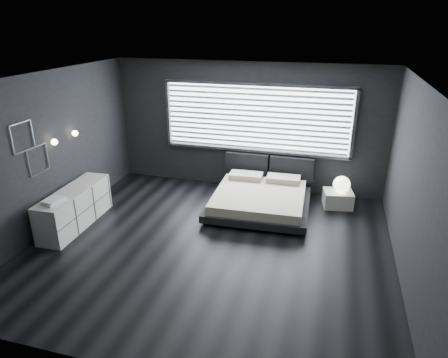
# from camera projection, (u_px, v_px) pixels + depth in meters

# --- Properties ---
(room) EXTENTS (6.04, 6.00, 2.80)m
(room) POSITION_uv_depth(u_px,v_px,m) (210.00, 169.00, 6.33)
(room) COLOR black
(room) RESTS_ON ground
(window) EXTENTS (4.14, 0.09, 1.52)m
(window) POSITION_uv_depth(u_px,v_px,m) (256.00, 119.00, 8.60)
(window) COLOR white
(window) RESTS_ON ground
(headboard) EXTENTS (1.96, 0.16, 0.52)m
(headboard) POSITION_uv_depth(u_px,v_px,m) (269.00, 166.00, 8.86)
(headboard) COLOR black
(headboard) RESTS_ON ground
(sconce_near) EXTENTS (0.18, 0.11, 0.11)m
(sconce_near) POSITION_uv_depth(u_px,v_px,m) (54.00, 142.00, 7.02)
(sconce_near) COLOR silver
(sconce_near) RESTS_ON ground
(sconce_far) EXTENTS (0.18, 0.11, 0.11)m
(sconce_far) POSITION_uv_depth(u_px,v_px,m) (75.00, 133.00, 7.55)
(sconce_far) COLOR silver
(sconce_far) RESTS_ON ground
(wall_art_upper) EXTENTS (0.01, 0.48, 0.48)m
(wall_art_upper) POSITION_uv_depth(u_px,v_px,m) (23.00, 137.00, 6.41)
(wall_art_upper) COLOR #47474C
(wall_art_upper) RESTS_ON ground
(wall_art_lower) EXTENTS (0.01, 0.48, 0.48)m
(wall_art_lower) POSITION_uv_depth(u_px,v_px,m) (38.00, 160.00, 6.81)
(wall_art_lower) COLOR #47474C
(wall_art_lower) RESTS_ON ground
(bed) EXTENTS (2.04, 1.95, 0.51)m
(bed) POSITION_uv_depth(u_px,v_px,m) (259.00, 199.00, 8.04)
(bed) COLOR black
(bed) RESTS_ON ground
(nightstand) EXTENTS (0.65, 0.57, 0.33)m
(nightstand) POSITION_uv_depth(u_px,v_px,m) (338.00, 199.00, 8.22)
(nightstand) COLOR beige
(nightstand) RESTS_ON ground
(orb_lamp) EXTENTS (0.34, 0.34, 0.34)m
(orb_lamp) POSITION_uv_depth(u_px,v_px,m) (342.00, 184.00, 8.06)
(orb_lamp) COLOR white
(orb_lamp) RESTS_ON nightstand
(dresser) EXTENTS (0.56, 1.79, 0.71)m
(dresser) POSITION_uv_depth(u_px,v_px,m) (75.00, 208.00, 7.41)
(dresser) COLOR beige
(dresser) RESTS_ON ground
(book_stack) EXTENTS (0.36, 0.43, 0.08)m
(book_stack) POSITION_uv_depth(u_px,v_px,m) (54.00, 201.00, 6.77)
(book_stack) COLOR white
(book_stack) RESTS_ON dresser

